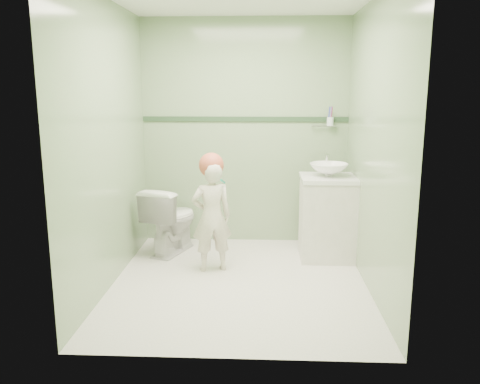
{
  "coord_description": "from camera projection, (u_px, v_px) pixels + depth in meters",
  "views": [
    {
      "loc": [
        0.2,
        -4.06,
        1.67
      ],
      "look_at": [
        0.0,
        0.15,
        0.78
      ],
      "focal_mm": 36.79,
      "sensor_mm": 36.0,
      "label": 1
    }
  ],
  "objects": [
    {
      "name": "teal_toothbrush",
      "position": [
        222.0,
        181.0,
        4.34
      ],
      "size": [
        0.1,
        0.14,
        0.08
      ],
      "color": "#058D71",
      "rests_on": "toddler"
    },
    {
      "name": "trim_stripe",
      "position": [
        245.0,
        119.0,
        5.25
      ],
      "size": [
        2.2,
        0.02,
        0.05
      ],
      "primitive_type": "cube",
      "color": "#2A452B",
      "rests_on": "room_shell"
    },
    {
      "name": "faucet",
      "position": [
        327.0,
        159.0,
        4.94
      ],
      "size": [
        0.03,
        0.13,
        0.18
      ],
      "color": "silver",
      "rests_on": "counter"
    },
    {
      "name": "basin",
      "position": [
        329.0,
        170.0,
        4.78
      ],
      "size": [
        0.37,
        0.37,
        0.13
      ],
      "primitive_type": "imported",
      "color": "white",
      "rests_on": "counter"
    },
    {
      "name": "counter",
      "position": [
        328.0,
        178.0,
        4.8
      ],
      "size": [
        0.54,
        0.52,
        0.04
      ],
      "primitive_type": "cube",
      "color": "white",
      "rests_on": "vanity"
    },
    {
      "name": "toddler",
      "position": [
        212.0,
        217.0,
        4.52
      ],
      "size": [
        0.43,
        0.34,
        1.02
      ],
      "primitive_type": "imported",
      "rotation": [
        0.0,
        0.0,
        3.43
      ],
      "color": "white",
      "rests_on": "ground"
    },
    {
      "name": "toilet",
      "position": [
        171.0,
        220.0,
        5.06
      ],
      "size": [
        0.59,
        0.77,
        0.69
      ],
      "primitive_type": "imported",
      "rotation": [
        0.0,
        0.0,
        2.8
      ],
      "color": "white",
      "rests_on": "ground"
    },
    {
      "name": "vanity",
      "position": [
        327.0,
        219.0,
        4.88
      ],
      "size": [
        0.52,
        0.5,
        0.8
      ],
      "primitive_type": "cube",
      "color": "beige",
      "rests_on": "ground"
    },
    {
      "name": "room_shell",
      "position": [
        239.0,
        146.0,
        4.07
      ],
      "size": [
        2.5,
        2.54,
        2.4
      ],
      "color": "#86A776",
      "rests_on": "ground"
    },
    {
      "name": "hair_cap",
      "position": [
        211.0,
        165.0,
        4.44
      ],
      "size": [
        0.23,
        0.23,
        0.23
      ],
      "primitive_type": "sphere",
      "color": "#BA543A",
      "rests_on": "toddler"
    },
    {
      "name": "ground",
      "position": [
        239.0,
        282.0,
        4.32
      ],
      "size": [
        2.5,
        2.5,
        0.0
      ],
      "primitive_type": "plane",
      "color": "beige",
      "rests_on": "ground"
    },
    {
      "name": "cup_holder",
      "position": [
        329.0,
        121.0,
        5.16
      ],
      "size": [
        0.26,
        0.07,
        0.21
      ],
      "color": "silver",
      "rests_on": "room_shell"
    }
  ]
}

